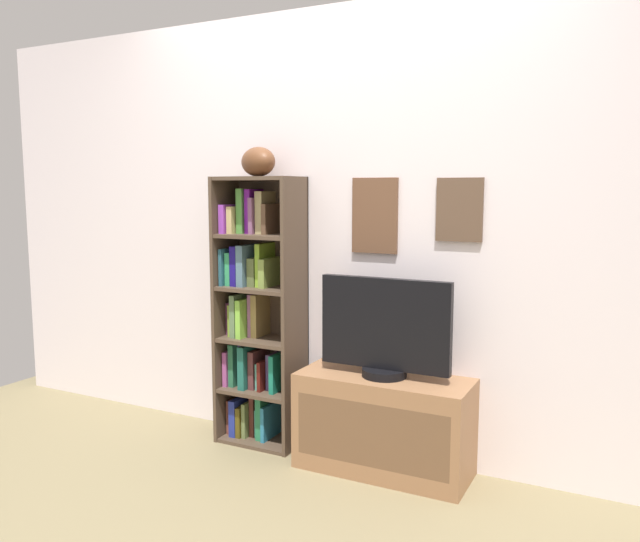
# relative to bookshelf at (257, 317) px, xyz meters

# --- Properties ---
(back_wall) EXTENTS (4.80, 0.08, 2.33)m
(back_wall) POSITION_rel_bookshelf_xyz_m (0.45, 0.13, 0.47)
(back_wall) COLOR silver
(back_wall) RESTS_ON ground
(bookshelf) EXTENTS (0.46, 0.27, 1.46)m
(bookshelf) POSITION_rel_bookshelf_xyz_m (0.00, 0.00, 0.00)
(bookshelf) COLOR #4B3A2C
(bookshelf) RESTS_ON ground
(football) EXTENTS (0.31, 0.28, 0.16)m
(football) POSITION_rel_bookshelf_xyz_m (0.04, -0.03, 0.84)
(football) COLOR brown
(football) RESTS_ON bookshelf
(tv_stand) EXTENTS (0.86, 0.35, 0.49)m
(tv_stand) POSITION_rel_bookshelf_xyz_m (0.78, -0.07, -0.45)
(tv_stand) COLOR #916542
(tv_stand) RESTS_ON ground
(television) EXTENTS (0.66, 0.22, 0.49)m
(television) POSITION_rel_bookshelf_xyz_m (0.78, -0.07, 0.03)
(television) COLOR black
(television) RESTS_ON tv_stand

